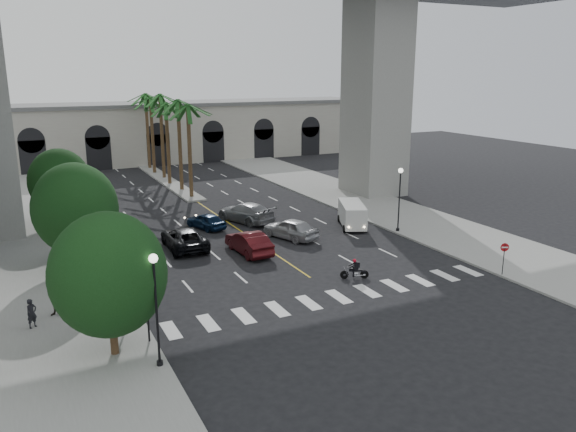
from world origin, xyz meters
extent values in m
plane|color=black|center=(0.00, 0.00, 0.00)|extent=(140.00, 140.00, 0.00)
cube|color=gray|center=(-15.00, 15.00, 0.07)|extent=(8.00, 100.00, 0.15)
cube|color=gray|center=(15.00, 15.00, 0.07)|extent=(8.00, 100.00, 0.15)
cube|color=gray|center=(0.00, 38.00, 0.10)|extent=(2.00, 24.00, 0.20)
cube|color=beige|center=(0.00, 55.00, 4.00)|extent=(70.00, 10.00, 8.00)
cube|color=slate|center=(0.00, 55.00, 8.25)|extent=(71.00, 10.50, 0.50)
cube|color=gray|center=(18.50, 22.00, 10.40)|extent=(5.00, 6.00, 20.80)
cylinder|color=#47331E|center=(0.00, 28.00, 4.75)|extent=(0.40, 0.40, 9.50)
cylinder|color=#47331E|center=(0.10, 32.00, 4.90)|extent=(0.40, 0.40, 9.80)
cylinder|color=#47331E|center=(-0.20, 36.00, 4.65)|extent=(0.40, 0.40, 9.30)
cylinder|color=#47331E|center=(0.15, 40.00, 5.05)|extent=(0.40, 0.40, 10.10)
cylinder|color=#47331E|center=(-0.10, 44.00, 4.80)|extent=(0.40, 0.40, 9.60)
cylinder|color=#47331E|center=(0.20, 48.00, 4.95)|extent=(0.40, 0.40, 9.90)
cylinder|color=#382616|center=(-13.00, -3.00, 1.17)|extent=(0.36, 0.36, 2.34)
ellipsoid|color=black|center=(-13.00, -3.00, 4.03)|extent=(5.20, 5.20, 5.72)
cylinder|color=#382616|center=(-13.00, 10.00, 1.22)|extent=(0.36, 0.36, 2.45)
ellipsoid|color=black|center=(-13.00, 10.00, 4.22)|extent=(5.44, 5.44, 5.98)
cylinder|color=#382616|center=(-13.00, 22.00, 1.13)|extent=(0.36, 0.36, 2.27)
ellipsoid|color=black|center=(-13.00, 22.00, 3.91)|extent=(5.04, 5.04, 5.54)
cylinder|color=black|center=(-11.40, -5.00, 0.18)|extent=(0.28, 0.28, 0.36)
cylinder|color=black|center=(-11.40, -5.00, 2.60)|extent=(0.11, 0.11, 5.00)
sphere|color=white|center=(-11.40, -5.00, 5.15)|extent=(0.40, 0.40, 0.40)
cylinder|color=black|center=(-11.40, 16.00, 0.18)|extent=(0.28, 0.28, 0.36)
cylinder|color=black|center=(-11.40, 16.00, 2.60)|extent=(0.11, 0.11, 5.00)
sphere|color=white|center=(-11.40, 16.00, 5.15)|extent=(0.40, 0.40, 0.40)
cylinder|color=black|center=(11.40, 8.00, 0.18)|extent=(0.28, 0.28, 0.36)
cylinder|color=black|center=(11.40, 8.00, 2.60)|extent=(0.11, 0.11, 5.00)
sphere|color=white|center=(11.40, 8.00, 5.15)|extent=(0.40, 0.40, 0.40)
cylinder|color=black|center=(-11.30, -2.50, 1.75)|extent=(0.10, 0.10, 3.50)
cube|color=black|center=(-11.30, -2.50, 3.25)|extent=(0.25, 0.18, 0.80)
cylinder|color=black|center=(-11.30, 1.50, 1.75)|extent=(0.10, 0.10, 3.50)
cube|color=black|center=(-11.30, 1.50, 3.25)|extent=(0.25, 0.18, 0.80)
cylinder|color=black|center=(1.85, 0.88, 0.27)|extent=(0.53, 0.30, 0.54)
cylinder|color=black|center=(3.04, 0.37, 0.27)|extent=(0.53, 0.30, 0.54)
cube|color=silver|center=(2.48, 0.61, 0.34)|extent=(0.43, 0.37, 0.23)
cube|color=black|center=(2.36, 0.66, 0.59)|extent=(0.53, 0.38, 0.18)
cube|color=black|center=(2.73, 0.50, 0.56)|extent=(0.46, 0.36, 0.11)
cylinder|color=black|center=(2.03, 0.81, 0.79)|extent=(0.22, 0.46, 0.03)
cube|color=black|center=(2.54, 0.58, 0.90)|extent=(0.35, 0.41, 0.47)
cube|color=black|center=(2.67, 0.53, 0.94)|extent=(0.22, 0.30, 0.34)
sphere|color=#B60C1D|center=(2.43, 0.63, 1.20)|extent=(0.23, 0.23, 0.23)
imported|color=#A2A3A6|center=(2.75, 10.37, 0.81)|extent=(3.54, 5.15, 1.63)
imported|color=#420D10|center=(-1.63, 8.36, 0.82)|extent=(1.99, 5.04, 1.63)
imported|color=black|center=(-5.49, 11.59, 0.79)|extent=(2.80, 5.77, 1.58)
imported|color=slate|center=(1.50, 16.67, 0.85)|extent=(4.22, 6.32, 1.70)
imported|color=#0D213E|center=(-2.32, 16.10, 0.67)|extent=(2.81, 4.24, 1.34)
cube|color=silver|center=(8.94, 11.11, 1.15)|extent=(3.56, 5.10, 1.78)
cube|color=black|center=(8.03, 9.04, 1.38)|extent=(1.59, 0.87, 0.75)
cylinder|color=black|center=(7.49, 9.91, 0.31)|extent=(0.48, 0.67, 0.62)
cylinder|color=black|center=(9.03, 9.23, 0.31)|extent=(0.48, 0.67, 0.62)
cylinder|color=black|center=(8.85, 13.00, 0.31)|extent=(0.48, 0.67, 0.62)
cylinder|color=black|center=(10.39, 12.31, 0.31)|extent=(0.48, 0.67, 0.62)
imported|color=black|center=(-16.28, 1.64, 0.92)|extent=(0.67, 0.62, 1.53)
imported|color=black|center=(-14.96, 2.59, 1.07)|extent=(1.10, 1.00, 1.84)
cylinder|color=black|center=(11.15, -3.31, 1.11)|extent=(0.05, 0.05, 2.22)
cylinder|color=#9E0B10|center=(11.15, -3.31, 1.98)|extent=(0.52, 0.26, 0.55)
cube|color=silver|center=(11.15, -3.31, 1.98)|extent=(0.39, 0.19, 0.09)
camera|label=1|loc=(-16.23, -27.69, 12.80)|focal=35.00mm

